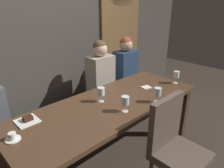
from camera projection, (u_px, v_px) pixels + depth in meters
name	position (u px, v px, depth m)	size (l,w,h in m)	color
ground	(110.00, 158.00, 2.49)	(9.00, 9.00, 0.00)	#382D26
back_wall_tiled	(46.00, 21.00, 2.74)	(6.00, 0.12, 3.00)	#423D38
arched_door	(121.00, 24.00, 3.61)	(0.90, 0.05, 2.55)	brown
dining_table	(110.00, 110.00, 2.25)	(2.20, 0.84, 0.74)	#412B1C
banquette_bench	(75.00, 119.00, 2.87)	(2.50, 0.44, 0.45)	#40352A
chair_near_side	(174.00, 143.00, 1.88)	(0.45, 0.45, 0.98)	#4C3321
diner_bearded	(100.00, 71.00, 2.93)	(0.36, 0.24, 0.81)	#9E9384
diner_far_end	(126.00, 63.00, 3.30)	(0.36, 0.24, 0.79)	navy
wine_glass_far_right	(158.00, 92.00, 2.20)	(0.08, 0.08, 0.16)	silver
wine_glass_near_right	(125.00, 101.00, 2.01)	(0.08, 0.08, 0.16)	silver
wine_glass_end_left	(101.00, 92.00, 2.21)	(0.08, 0.08, 0.16)	silver
wine_glass_near_left	(176.00, 75.00, 2.70)	(0.08, 0.08, 0.16)	silver
espresso_cup	(13.00, 137.00, 1.63)	(0.12, 0.12, 0.06)	white
dessert_plate	(27.00, 120.00, 1.88)	(0.19, 0.19, 0.05)	white
folded_napkin	(146.00, 87.00, 2.60)	(0.11, 0.10, 0.01)	silver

